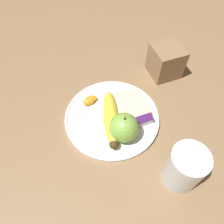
# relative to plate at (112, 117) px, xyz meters

# --- Properties ---
(ground_plane) EXTENTS (3.00, 3.00, 0.00)m
(ground_plane) POSITION_rel_plate_xyz_m (0.00, 0.00, -0.01)
(ground_plane) COLOR olive
(plate) EXTENTS (0.26, 0.26, 0.01)m
(plate) POSITION_rel_plate_xyz_m (0.00, 0.00, 0.00)
(plate) COLOR white
(plate) RESTS_ON ground_plane
(juice_glass) EXTENTS (0.08, 0.08, 0.11)m
(juice_glass) POSITION_rel_plate_xyz_m (-0.09, 0.21, 0.05)
(juice_glass) COLOR silver
(juice_glass) RESTS_ON ground_plane
(apple) EXTENTS (0.07, 0.07, 0.08)m
(apple) POSITION_rel_plate_xyz_m (-0.01, 0.06, 0.04)
(apple) COLOR #84BC47
(apple) RESTS_ON plate
(banana) EXTENTS (0.09, 0.17, 0.04)m
(banana) POSITION_rel_plate_xyz_m (0.01, 0.02, 0.02)
(banana) COLOR yellow
(banana) RESTS_ON plate
(bread_slice) EXTENTS (0.10, 0.10, 0.02)m
(bread_slice) POSITION_rel_plate_xyz_m (-0.05, -0.01, 0.02)
(bread_slice) COLOR tan
(bread_slice) RESTS_ON plate
(fork) EXTENTS (0.18, 0.11, 0.00)m
(fork) POSITION_rel_plate_xyz_m (0.01, 0.00, 0.01)
(fork) COLOR silver
(fork) RESTS_ON plate
(jam_packet) EXTENTS (0.05, 0.04, 0.02)m
(jam_packet) POSITION_rel_plate_xyz_m (-0.07, 0.04, 0.01)
(jam_packet) COLOR silver
(jam_packet) RESTS_ON plate
(orange_segment_0) EXTENTS (0.02, 0.03, 0.01)m
(orange_segment_0) POSITION_rel_plate_xyz_m (-0.02, -0.05, 0.01)
(orange_segment_0) COLOR orange
(orange_segment_0) RESTS_ON plate
(orange_segment_1) EXTENTS (0.04, 0.03, 0.02)m
(orange_segment_1) POSITION_rel_plate_xyz_m (0.04, -0.07, 0.01)
(orange_segment_1) COLOR orange
(orange_segment_1) RESTS_ON plate
(orange_segment_2) EXTENTS (0.04, 0.03, 0.02)m
(orange_segment_2) POSITION_rel_plate_xyz_m (-0.03, -0.04, 0.01)
(orange_segment_2) COLOR orange
(orange_segment_2) RESTS_ON plate
(orange_segment_3) EXTENTS (0.04, 0.02, 0.02)m
(orange_segment_3) POSITION_rel_plate_xyz_m (0.05, -0.06, 0.01)
(orange_segment_3) COLOR orange
(orange_segment_3) RESTS_ON plate
(orange_segment_4) EXTENTS (0.03, 0.02, 0.02)m
(orange_segment_4) POSITION_rel_plate_xyz_m (0.00, -0.03, 0.01)
(orange_segment_4) COLOR orange
(orange_segment_4) RESTS_ON plate
(condiment_caddy) EXTENTS (0.09, 0.09, 0.10)m
(condiment_caddy) POSITION_rel_plate_xyz_m (-0.22, -0.11, 0.04)
(condiment_caddy) COLOR #93704C
(condiment_caddy) RESTS_ON ground_plane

